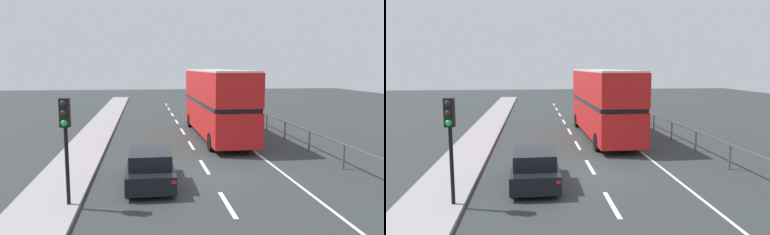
% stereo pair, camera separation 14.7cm
% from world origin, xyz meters
% --- Properties ---
extents(ground_plane, '(74.57, 120.00, 0.10)m').
position_xyz_m(ground_plane, '(0.00, 0.00, -0.05)').
color(ground_plane, '#2D3232').
extents(near_sidewalk_kerb, '(2.21, 80.00, 0.14)m').
position_xyz_m(near_sidewalk_kerb, '(-5.89, 0.00, 0.07)').
color(near_sidewalk_kerb, gray).
rests_on(near_sidewalk_kerb, ground).
extents(lane_paint_markings, '(3.31, 46.00, 0.01)m').
position_xyz_m(lane_paint_markings, '(1.86, 8.80, 0.00)').
color(lane_paint_markings, silver).
rests_on(lane_paint_markings, ground).
extents(bridge_side_railing, '(0.10, 42.00, 1.14)m').
position_xyz_m(bridge_side_railing, '(6.04, 9.00, 0.92)').
color(bridge_side_railing, '#51485A').
rests_on(bridge_side_railing, ground).
extents(double_decker_bus_red, '(2.70, 11.29, 4.30)m').
position_xyz_m(double_decker_bus_red, '(1.95, 8.61, 2.30)').
color(double_decker_bus_red, red).
rests_on(double_decker_bus_red, ground).
extents(hatchback_car_near, '(1.80, 4.02, 1.37)m').
position_xyz_m(hatchback_car_near, '(-2.49, -0.85, 0.66)').
color(hatchback_car_near, black).
rests_on(hatchback_car_near, ground).
extents(traffic_signal_pole, '(0.30, 0.42, 3.41)m').
position_xyz_m(traffic_signal_pole, '(-5.12, -3.02, 2.70)').
color(traffic_signal_pole, black).
rests_on(traffic_signal_pole, near_sidewalk_kerb).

